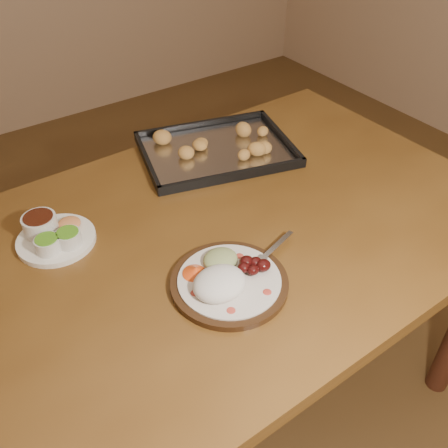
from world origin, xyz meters
TOP-DOWN VIEW (x-y plane):
  - ground at (0.00, 0.00)m, footprint 4.00×4.00m
  - dining_table at (-0.20, -0.24)m, footprint 1.51×0.92m
  - dinner_plate at (-0.25, -0.40)m, footprint 0.33×0.25m
  - condiment_saucer at (-0.49, -0.06)m, footprint 0.18×0.18m
  - baking_tray at (0.03, 0.05)m, footprint 0.49×0.41m

SIDE VIEW (x-z plane):
  - ground at x=0.00m, z-range 0.00..0.00m
  - dining_table at x=-0.20m, z-range 0.28..1.03m
  - baking_tray at x=0.03m, z-range 0.74..0.78m
  - dinner_plate at x=-0.25m, z-range 0.74..0.80m
  - condiment_saucer at x=-0.49m, z-range 0.74..0.80m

